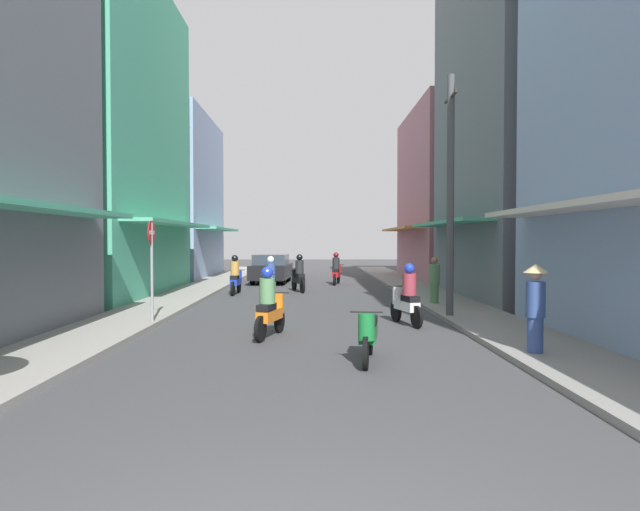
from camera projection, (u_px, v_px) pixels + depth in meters
name	position (u px, v px, depth m)	size (l,w,h in m)	color
ground_plane	(307.00, 303.00, 18.88)	(86.22, 86.22, 0.00)	#424244
sidewalk_left	(170.00, 301.00, 18.81)	(2.02, 47.19, 0.12)	#9E9991
sidewalk_right	(443.00, 301.00, 18.94)	(2.02, 47.19, 0.12)	gray
building_left_mid	(82.00, 137.00, 21.07)	(7.05, 10.25, 12.29)	#4CB28C
building_left_far	(159.00, 198.00, 31.64)	(7.05, 9.20, 9.24)	#8CA5CC
building_right_mid	(543.00, 66.00, 20.25)	(7.05, 9.05, 17.19)	slate
building_right_far	(464.00, 195.00, 30.74)	(7.05, 9.82, 9.41)	#B7727F
motorbike_red	(337.00, 270.00, 26.67)	(0.61, 1.79, 1.58)	black
motorbike_silver	(270.00, 280.00, 19.87)	(0.55, 1.81, 1.58)	black
motorbike_blue	(236.00, 277.00, 21.81)	(0.55, 1.81, 1.58)	black
motorbike_black	(298.00, 275.00, 22.87)	(0.73, 1.75, 1.58)	black
motorbike_white	(406.00, 297.00, 13.90)	(0.68, 1.77, 1.58)	black
motorbike_orange	(270.00, 306.00, 12.12)	(0.68, 1.77, 1.58)	black
motorbike_green	(368.00, 334.00, 9.66)	(0.59, 1.80, 0.96)	black
parked_car	(271.00, 268.00, 27.64)	(2.01, 4.20, 1.45)	black
pedestrian_midway	(434.00, 282.00, 17.78)	(0.34, 0.34, 1.62)	#598C59
pedestrian_far	(535.00, 306.00, 9.90)	(0.44, 0.44, 1.73)	#334C8C
utility_pole	(450.00, 195.00, 14.86)	(0.20, 1.20, 6.62)	#4C4C4F
street_sign_no_entry	(152.00, 258.00, 13.68)	(0.07, 0.60, 2.65)	gray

